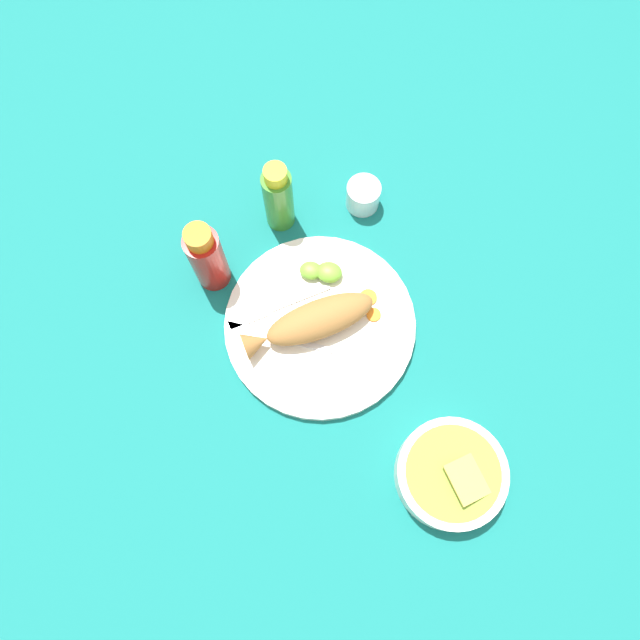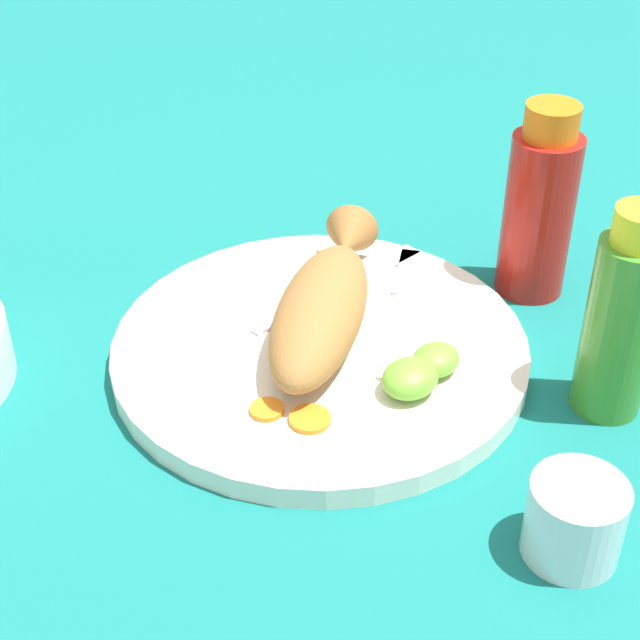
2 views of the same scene
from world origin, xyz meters
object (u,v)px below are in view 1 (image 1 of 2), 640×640
salt_cup (363,197)px  hot_sauce_bottle_green (278,198)px  main_plate (320,325)px  hot_sauce_bottle_red (207,258)px  fork_far (273,309)px  guacamole_bowl (451,474)px  fork_near (272,336)px  fried_fish (312,322)px

salt_cup → hot_sauce_bottle_green: bearing=-157.8°
main_plate → hot_sauce_bottle_red: size_ratio=1.92×
fork_far → guacamole_bowl: bearing=113.4°
fork_far → fork_near: bearing=67.4°
fork_near → salt_cup: salt_cup is taller
fried_fish → fork_far: (-0.07, 0.02, -0.02)m
main_plate → hot_sauce_bottle_red: bearing=163.0°
fork_near → salt_cup: (0.11, 0.29, 0.00)m
fried_fish → salt_cup: 0.26m
guacamole_bowl → hot_sauce_bottle_green: bearing=131.2°
salt_cup → fork_far: bearing=-116.7°
fork_near → hot_sauce_bottle_red: bearing=-34.6°
hot_sauce_bottle_red → salt_cup: size_ratio=2.78×
fried_fish → hot_sauce_bottle_green: (-0.09, 0.20, 0.03)m
hot_sauce_bottle_red → hot_sauce_bottle_green: size_ratio=1.03×
fork_near → hot_sauce_bottle_green: (-0.03, 0.23, 0.06)m
fork_far → hot_sauce_bottle_red: bearing=-55.7°
fork_near → fried_fish: bearing=-151.4°
hot_sauce_bottle_green → fried_fish: bearing=-64.6°
fried_fish → fork_near: (-0.06, -0.03, -0.02)m
fried_fish → salt_cup: fried_fish is taller
fork_far → salt_cup: 0.27m
fried_fish → fork_far: fried_fish is taller
salt_cup → fried_fish: bearing=-100.4°
hot_sauce_bottle_red → hot_sauce_bottle_green: 0.16m
hot_sauce_bottle_green → guacamole_bowl: bearing=-48.8°
hot_sauce_bottle_red → guacamole_bowl: hot_sauce_bottle_red is taller
hot_sauce_bottle_green → guacamole_bowl: 0.54m
hot_sauce_bottle_red → salt_cup: 0.31m
hot_sauce_bottle_green → guacamole_bowl: hot_sauce_bottle_green is taller
main_plate → hot_sauce_bottle_green: hot_sauce_bottle_green is taller
fork_near → guacamole_bowl: bearing=155.3°
guacamole_bowl → fork_far: bearing=146.1°
fork_far → hot_sauce_bottle_red: (-0.12, 0.05, 0.06)m
hot_sauce_bottle_red → hot_sauce_bottle_green: (0.09, 0.13, -0.00)m
fried_fish → guacamole_bowl: 0.33m
hot_sauce_bottle_green → salt_cup: size_ratio=2.70×
fork_near → fork_far: size_ratio=1.14×
fried_fish → fork_near: bearing=173.7°
hot_sauce_bottle_green → fork_far: bearing=-83.1°
hot_sauce_bottle_green → salt_cup: 0.16m
fork_near → hot_sauce_bottle_green: 0.24m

